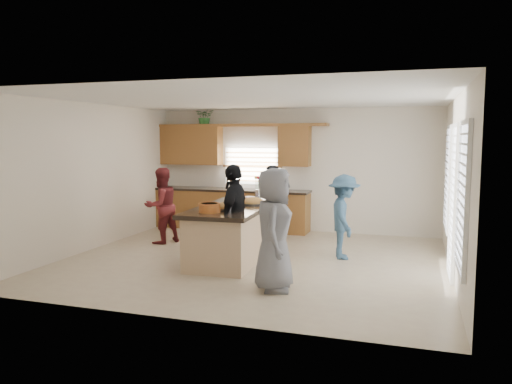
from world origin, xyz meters
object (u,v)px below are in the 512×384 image
(woman_left_front, at_px, (234,216))
(salad_bowl, at_px, (209,207))
(woman_right_back, at_px, (344,217))
(woman_right_front, at_px, (274,229))
(island, at_px, (234,233))
(woman_left_mid, at_px, (161,206))
(woman_left_back, at_px, (270,202))

(woman_left_front, bearing_deg, salad_bowl, -50.57)
(salad_bowl, bearing_deg, woman_right_back, 36.99)
(woman_right_front, bearing_deg, woman_right_back, -27.72)
(island, height_order, woman_right_back, woman_right_back)
(salad_bowl, distance_m, woman_left_mid, 2.42)
(island, height_order, woman_left_front, woman_left_front)
(salad_bowl, relative_size, woman_right_back, 0.23)
(woman_right_back, distance_m, woman_right_front, 2.27)
(woman_right_back, bearing_deg, woman_right_front, 147.79)
(woman_left_back, distance_m, woman_right_back, 2.19)
(woman_left_mid, distance_m, woman_right_back, 3.71)
(woman_right_back, height_order, woman_right_front, woman_right_front)
(woman_left_mid, bearing_deg, woman_left_front, 83.30)
(woman_left_back, xyz_separation_m, woman_left_front, (0.11, -2.51, 0.08))
(woman_left_mid, distance_m, woman_right_front, 3.82)
(woman_left_front, bearing_deg, woman_left_back, -178.82)
(woman_left_front, relative_size, woman_right_front, 0.99)
(island, bearing_deg, woman_left_back, 83.76)
(island, height_order, woman_right_front, woman_right_front)
(woman_right_front, bearing_deg, island, 26.36)
(salad_bowl, xyz_separation_m, woman_right_back, (1.95, 1.47, -0.28))
(woman_left_front, height_order, woman_right_front, woman_right_front)
(island, distance_m, woman_right_front, 2.02)
(woman_left_back, distance_m, woman_right_front, 3.64)
(salad_bowl, distance_m, woman_left_back, 2.81)
(salad_bowl, xyz_separation_m, woman_left_back, (0.21, 2.79, -0.25))
(woman_left_mid, bearing_deg, salad_bowl, 73.52)
(woman_left_back, height_order, woman_left_front, woman_left_front)
(island, distance_m, woman_right_back, 1.97)
(woman_right_front, bearing_deg, woman_left_mid, 42.22)
(woman_left_mid, xyz_separation_m, woman_right_front, (3.03, -2.33, 0.09))
(woman_right_front, bearing_deg, salad_bowl, 51.30)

